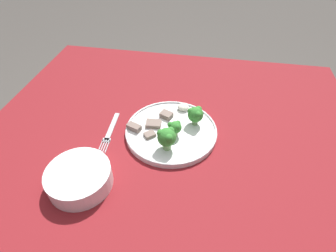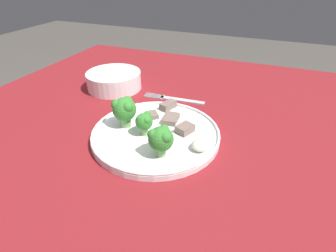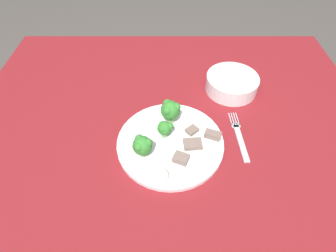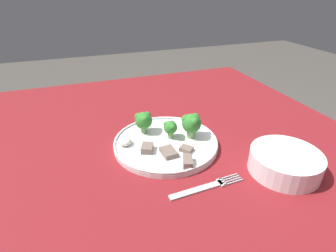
% 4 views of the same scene
% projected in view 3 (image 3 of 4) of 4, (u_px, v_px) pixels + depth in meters
% --- Properties ---
extents(ground_plane, '(8.00, 8.00, 0.00)m').
position_uv_depth(ground_plane, '(169.00, 234.00, 1.23)').
color(ground_plane, '#4C4742').
extents(table, '(1.16, 1.05, 0.71)m').
position_uv_depth(table, '(170.00, 157.00, 0.77)').
color(table, maroon).
rests_on(table, ground_plane).
extents(dinner_plate, '(0.27, 0.27, 0.02)m').
position_uv_depth(dinner_plate, '(169.00, 142.00, 0.68)').
color(dinner_plate, white).
rests_on(dinner_plate, table).
extents(fork, '(0.03, 0.17, 0.00)m').
position_uv_depth(fork, '(239.00, 136.00, 0.70)').
color(fork, '#B2B2B7').
rests_on(fork, table).
extents(cream_bowl, '(0.16, 0.16, 0.05)m').
position_uv_depth(cream_bowl, '(231.00, 84.00, 0.81)').
color(cream_bowl, white).
rests_on(cream_bowl, table).
extents(broccoli_floret_near_rim_left, '(0.05, 0.05, 0.07)m').
position_uv_depth(broccoli_floret_near_rim_left, '(170.00, 110.00, 0.69)').
color(broccoli_floret_near_rim_left, '#7FA866').
rests_on(broccoli_floret_near_rim_left, dinner_plate).
extents(broccoli_floret_center_left, '(0.04, 0.04, 0.05)m').
position_uv_depth(broccoli_floret_center_left, '(164.00, 128.00, 0.66)').
color(broccoli_floret_center_left, '#7FA866').
rests_on(broccoli_floret_center_left, dinner_plate).
extents(broccoli_floret_back_left, '(0.05, 0.05, 0.06)m').
position_uv_depth(broccoli_floret_back_left, '(142.00, 145.00, 0.62)').
color(broccoli_floret_back_left, '#7FA866').
rests_on(broccoli_floret_back_left, dinner_plate).
extents(meat_slice_front_slice, '(0.04, 0.04, 0.02)m').
position_uv_depth(meat_slice_front_slice, '(181.00, 158.00, 0.63)').
color(meat_slice_front_slice, '#756056').
rests_on(meat_slice_front_slice, dinner_plate).
extents(meat_slice_middle_slice, '(0.04, 0.04, 0.01)m').
position_uv_depth(meat_slice_middle_slice, '(192.00, 130.00, 0.69)').
color(meat_slice_middle_slice, '#756056').
rests_on(meat_slice_middle_slice, dinner_plate).
extents(meat_slice_rear_slice, '(0.05, 0.04, 0.01)m').
position_uv_depth(meat_slice_rear_slice, '(193.00, 144.00, 0.66)').
color(meat_slice_rear_slice, '#756056').
rests_on(meat_slice_rear_slice, dinner_plate).
extents(meat_slice_edge_slice, '(0.05, 0.04, 0.02)m').
position_uv_depth(meat_slice_edge_slice, '(213.00, 135.00, 0.68)').
color(meat_slice_edge_slice, '#756056').
rests_on(meat_slice_edge_slice, dinner_plate).
extents(sauce_dollop, '(0.04, 0.03, 0.02)m').
position_uv_depth(sauce_dollop, '(161.00, 175.00, 0.60)').
color(sauce_dollop, silver).
rests_on(sauce_dollop, dinner_plate).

